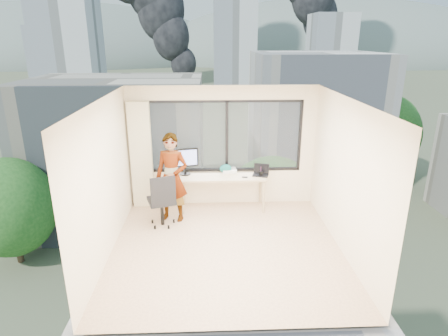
{
  "coord_description": "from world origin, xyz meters",
  "views": [
    {
      "loc": [
        -0.27,
        -5.88,
        3.51
      ],
      "look_at": [
        0.0,
        1.0,
        1.15
      ],
      "focal_mm": 30.47,
      "sensor_mm": 36.0,
      "label": 1
    }
  ],
  "objects_px": {
    "person": "(172,178)",
    "handbag": "(226,169)",
    "chair": "(161,199)",
    "desk": "(223,192)",
    "laptop": "(261,171)",
    "game_console": "(229,170)",
    "monitor": "(185,161)"
  },
  "relations": [
    {
      "from": "desk",
      "to": "monitor",
      "type": "relative_size",
      "value": 3.11
    },
    {
      "from": "monitor",
      "to": "handbag",
      "type": "distance_m",
      "value": 0.89
    },
    {
      "from": "person",
      "to": "game_console",
      "type": "bearing_deg",
      "value": 46.19
    },
    {
      "from": "game_console",
      "to": "handbag",
      "type": "xyz_separation_m",
      "value": [
        -0.08,
        -0.06,
        0.06
      ]
    },
    {
      "from": "monitor",
      "to": "laptop",
      "type": "relative_size",
      "value": 1.68
    },
    {
      "from": "chair",
      "to": "laptop",
      "type": "bearing_deg",
      "value": 0.71
    },
    {
      "from": "desk",
      "to": "person",
      "type": "distance_m",
      "value": 1.24
    },
    {
      "from": "person",
      "to": "game_console",
      "type": "xyz_separation_m",
      "value": [
        1.17,
        0.71,
        -0.11
      ]
    },
    {
      "from": "handbag",
      "to": "person",
      "type": "bearing_deg",
      "value": -164.9
    },
    {
      "from": "monitor",
      "to": "laptop",
      "type": "bearing_deg",
      "value": -17.37
    },
    {
      "from": "chair",
      "to": "person",
      "type": "distance_m",
      "value": 0.47
    },
    {
      "from": "desk",
      "to": "person",
      "type": "bearing_deg",
      "value": -155.38
    },
    {
      "from": "monitor",
      "to": "game_console",
      "type": "distance_m",
      "value": 0.99
    },
    {
      "from": "chair",
      "to": "person",
      "type": "height_order",
      "value": "person"
    },
    {
      "from": "chair",
      "to": "handbag",
      "type": "xyz_separation_m",
      "value": [
        1.29,
        0.9,
        0.3
      ]
    },
    {
      "from": "game_console",
      "to": "laptop",
      "type": "xyz_separation_m",
      "value": [
        0.65,
        -0.25,
        0.07
      ]
    },
    {
      "from": "game_console",
      "to": "handbag",
      "type": "bearing_deg",
      "value": -149.43
    },
    {
      "from": "person",
      "to": "handbag",
      "type": "xyz_separation_m",
      "value": [
        1.09,
        0.65,
        -0.05
      ]
    },
    {
      "from": "desk",
      "to": "chair",
      "type": "relative_size",
      "value": 1.64
    },
    {
      "from": "desk",
      "to": "monitor",
      "type": "height_order",
      "value": "monitor"
    },
    {
      "from": "person",
      "to": "handbag",
      "type": "distance_m",
      "value": 1.27
    },
    {
      "from": "person",
      "to": "handbag",
      "type": "relative_size",
      "value": 7.03
    },
    {
      "from": "desk",
      "to": "handbag",
      "type": "height_order",
      "value": "handbag"
    },
    {
      "from": "desk",
      "to": "chair",
      "type": "height_order",
      "value": "chair"
    },
    {
      "from": "person",
      "to": "laptop",
      "type": "distance_m",
      "value": 1.88
    },
    {
      "from": "desk",
      "to": "game_console",
      "type": "relative_size",
      "value": 6.02
    },
    {
      "from": "game_console",
      "to": "laptop",
      "type": "distance_m",
      "value": 0.7
    },
    {
      "from": "chair",
      "to": "game_console",
      "type": "height_order",
      "value": "chair"
    },
    {
      "from": "monitor",
      "to": "laptop",
      "type": "xyz_separation_m",
      "value": [
        1.6,
        -0.14,
        -0.18
      ]
    },
    {
      "from": "monitor",
      "to": "handbag",
      "type": "xyz_separation_m",
      "value": [
        0.87,
        0.05,
        -0.19
      ]
    },
    {
      "from": "person",
      "to": "monitor",
      "type": "relative_size",
      "value": 3.09
    },
    {
      "from": "person",
      "to": "laptop",
      "type": "height_order",
      "value": "person"
    }
  ]
}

